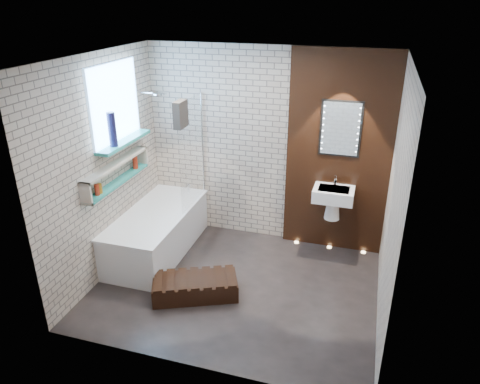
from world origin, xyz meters
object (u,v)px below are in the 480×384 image
(bathtub, at_px, (157,232))
(led_mirror, at_px, (341,129))
(washbasin, at_px, (333,198))
(walnut_step, at_px, (195,287))
(bath_screen, at_px, (192,152))

(bathtub, height_order, led_mirror, led_mirror)
(washbasin, relative_size, walnut_step, 0.61)
(washbasin, xyz_separation_m, walnut_step, (-1.35, -1.37, -0.68))
(bathtub, relative_size, walnut_step, 1.84)
(bath_screen, distance_m, walnut_step, 1.74)
(bath_screen, bearing_deg, led_mirror, 10.66)
(bath_screen, relative_size, washbasin, 2.41)
(bathtub, relative_size, bath_screen, 1.24)
(washbasin, distance_m, walnut_step, 2.04)
(bath_screen, relative_size, walnut_step, 1.48)
(bathtub, xyz_separation_m, walnut_step, (0.83, -0.75, -0.19))
(washbasin, height_order, walnut_step, washbasin)
(washbasin, bearing_deg, walnut_step, -134.41)
(bath_screen, relative_size, led_mirror, 2.00)
(washbasin, bearing_deg, bath_screen, -174.22)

